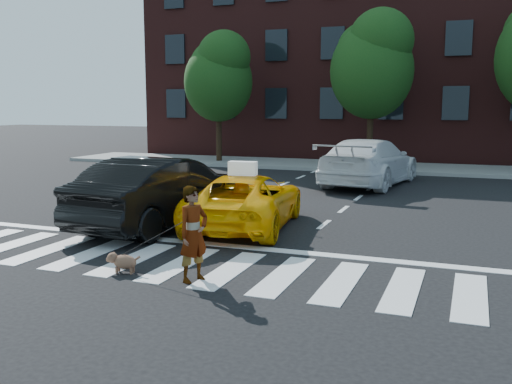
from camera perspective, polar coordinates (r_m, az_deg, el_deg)
ground at (r=10.64m, az=-7.59°, el=-7.20°), size 120.00×120.00×0.00m
crosswalk at (r=10.64m, az=-7.59°, el=-7.17°), size 13.00×2.40×0.01m
stop_line at (r=12.02m, az=-3.94°, el=-5.26°), size 12.00×0.30×0.01m
sidewalk_far at (r=27.08m, az=10.36°, el=2.54°), size 30.00×4.00×0.15m
building at (r=34.47m, az=13.01°, el=13.61°), size 26.00×10.00×12.00m
tree_left at (r=28.61m, az=-3.73°, el=11.74°), size 3.39×3.38×6.50m
tree_mid at (r=26.42m, az=11.60°, el=12.74°), size 3.69×3.69×7.10m
taxi at (r=13.61m, az=-1.00°, el=-0.88°), size 2.72×4.85×1.28m
black_sedan at (r=13.84m, az=-9.37°, el=0.03°), size 2.32×5.29×1.69m
white_suv at (r=21.17m, az=11.26°, el=2.96°), size 3.17×6.15×1.71m
woman at (r=9.45m, az=-6.27°, el=-4.20°), size 0.57×0.68×1.60m
dog at (r=10.26m, az=-13.24°, el=-6.75°), size 0.62×0.33×0.36m
taxi_sign at (r=13.31m, az=-1.33°, el=2.38°), size 0.68×0.36×0.32m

